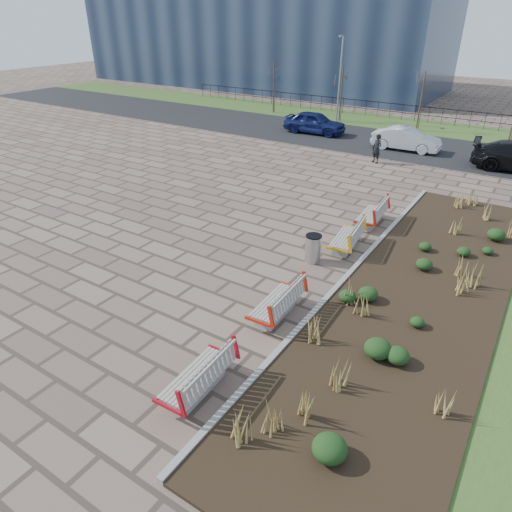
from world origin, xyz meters
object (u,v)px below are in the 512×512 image
Objects in this scene: lamp_west at (340,81)px; litter_bin at (313,249)px; car_silver at (406,139)px; bench_b at (276,300)px; bench_a at (196,374)px; bench_d at (371,213)px; bench_c at (346,236)px; pedestrian at (377,149)px; car_blue at (315,122)px.

litter_bin is at bearing -67.96° from lamp_west.
litter_bin is 15.93m from car_silver.
bench_b reaches higher than litter_bin.
litter_bin is (-0.56, 6.94, -0.01)m from bench_a.
bench_a is at bearing -177.02° from car_silver.
bench_d is at bearing -61.78° from lamp_west.
car_silver reaches higher than litter_bin.
lamp_west is at bearing 108.17° from bench_b.
bench_d is (0.00, 2.56, 0.00)m from bench_c.
bench_d is at bearing -46.93° from pedestrian.
bench_d is at bearing 87.48° from bench_a.
car_silver reaches higher than bench_b.
bench_c is at bearing -94.03° from bench_d.
car_blue is (-8.83, 23.63, 0.25)m from bench_a.
car_silver is at bearing 92.86° from bench_a.
pedestrian is (-2.77, 8.24, 0.31)m from bench_d.
bench_a and bench_c have the same top height.
lamp_west is at bearing -0.84° from car_blue.
bench_c is 21.48m from lamp_west.
bench_a is 0.35× the size of lamp_west.
lamp_west is at bearing 51.48° from car_silver.
car_blue is (-8.83, 15.18, 0.25)m from bench_c.
car_silver is (-1.59, 15.85, 0.21)m from litter_bin.
litter_bin is at bearing -156.87° from car_blue.
bench_d is 4.11m from litter_bin.
car_blue reaches higher than bench_a.
bench_c is at bearing 69.75° from litter_bin.
bench_a is at bearing -97.08° from bench_c.
litter_bin is 0.23× the size of car_blue.
pedestrian is at bearing 167.62° from car_silver.
bench_b is at bearing -176.05° from car_silver.
car_silver is (6.68, -0.84, -0.06)m from car_blue.
litter_bin is at bearing -117.34° from bench_c.
bench_d is at bearing 87.84° from bench_b.
car_silver is at bearing 96.31° from bench_d.
bench_a is 25.23m from car_blue.
car_blue is 4.75m from lamp_west.
bench_d is 11.97m from car_silver.
bench_c is at bearing -173.88° from car_silver.
litter_bin is at bearing 92.08° from bench_a.
bench_c is 1.00× the size of bench_d.
car_blue is at bearing 120.95° from bench_d.
lamp_west is at bearing 105.42° from bench_a.
lamp_west reaches higher than pedestrian.
lamp_west is (-9.00, 27.79, 2.54)m from bench_a.
lamp_west is (-9.00, 19.34, 2.54)m from bench_c.
pedestrian is 3.59m from car_silver.
car_silver reaches higher than bench_a.
litter_bin is at bearing -55.33° from pedestrian.
bench_a is 1.00× the size of bench_b.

